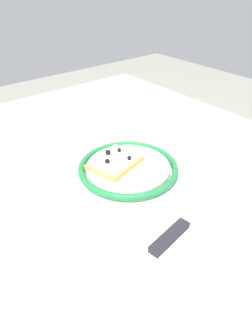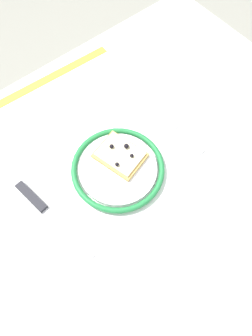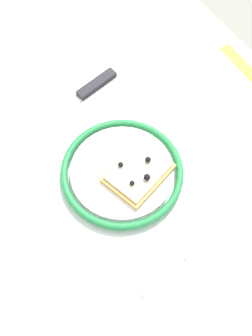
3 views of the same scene
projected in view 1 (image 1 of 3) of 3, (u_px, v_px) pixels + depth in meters
The scene contains 5 objects.
dining_table at pixel (143, 204), 0.70m from camera, with size 1.17×0.83×0.73m.
plate at pixel (128, 168), 0.64m from camera, with size 0.22×0.22×0.02m.
pizza_slice_near at pixel (115, 161), 0.64m from camera, with size 0.11×0.12×0.03m.
knife at pixel (181, 227), 0.50m from camera, with size 0.05×0.24×0.01m.
fork at pixel (81, 140), 0.76m from camera, with size 0.02×0.20×0.00m.
Camera 1 is at (0.39, -0.37, 1.11)m, focal length 31.57 mm.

